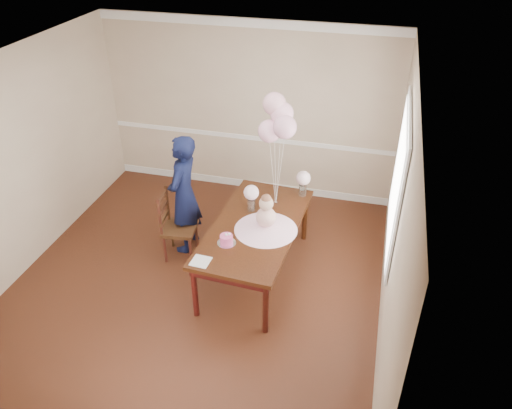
% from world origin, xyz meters
% --- Properties ---
extents(floor, '(4.50, 5.00, 0.00)m').
position_xyz_m(floor, '(0.00, 0.00, 0.00)').
color(floor, '#37180D').
rests_on(floor, ground).
extents(ceiling, '(4.50, 5.00, 0.02)m').
position_xyz_m(ceiling, '(0.00, 0.00, 2.70)').
color(ceiling, white).
rests_on(ceiling, wall_back).
extents(wall_back, '(4.50, 0.02, 2.70)m').
position_xyz_m(wall_back, '(0.00, 2.50, 1.35)').
color(wall_back, tan).
rests_on(wall_back, floor).
extents(wall_front, '(4.50, 0.02, 2.70)m').
position_xyz_m(wall_front, '(0.00, -2.50, 1.35)').
color(wall_front, tan).
rests_on(wall_front, floor).
extents(wall_left, '(0.02, 5.00, 2.70)m').
position_xyz_m(wall_left, '(-2.25, 0.00, 1.35)').
color(wall_left, tan).
rests_on(wall_left, floor).
extents(wall_right, '(0.02, 5.00, 2.70)m').
position_xyz_m(wall_right, '(2.25, 0.00, 1.35)').
color(wall_right, tan).
rests_on(wall_right, floor).
extents(chair_rail_trim, '(4.50, 0.02, 0.07)m').
position_xyz_m(chair_rail_trim, '(0.00, 2.49, 0.90)').
color(chair_rail_trim, white).
rests_on(chair_rail_trim, wall_back).
extents(crown_molding, '(4.50, 0.02, 0.12)m').
position_xyz_m(crown_molding, '(0.00, 2.49, 2.63)').
color(crown_molding, white).
rests_on(crown_molding, wall_back).
extents(baseboard_trim, '(4.50, 0.02, 0.12)m').
position_xyz_m(baseboard_trim, '(0.00, 2.49, 0.06)').
color(baseboard_trim, white).
rests_on(baseboard_trim, floor).
extents(window_frame, '(0.02, 1.66, 1.56)m').
position_xyz_m(window_frame, '(2.23, 0.50, 1.55)').
color(window_frame, silver).
rests_on(window_frame, wall_right).
extents(window_blinds, '(0.01, 1.50, 1.40)m').
position_xyz_m(window_blinds, '(2.21, 0.50, 1.55)').
color(window_blinds, white).
rests_on(window_blinds, wall_right).
extents(dining_table_top, '(1.12, 2.06, 0.05)m').
position_xyz_m(dining_table_top, '(0.66, 0.41, 0.73)').
color(dining_table_top, black).
rests_on(dining_table_top, table_leg_fl).
extents(table_apron, '(1.01, 1.95, 0.10)m').
position_xyz_m(table_apron, '(0.66, 0.41, 0.65)').
color(table_apron, black).
rests_on(table_apron, table_leg_fl).
extents(table_leg_fl, '(0.07, 0.07, 0.70)m').
position_xyz_m(table_leg_fl, '(0.18, -0.48, 0.35)').
color(table_leg_fl, black).
rests_on(table_leg_fl, floor).
extents(table_leg_fr, '(0.07, 0.07, 0.70)m').
position_xyz_m(table_leg_fr, '(1.02, -0.53, 0.35)').
color(table_leg_fr, black).
rests_on(table_leg_fr, floor).
extents(table_leg_bl, '(0.07, 0.07, 0.70)m').
position_xyz_m(table_leg_bl, '(0.29, 1.36, 0.35)').
color(table_leg_bl, black).
rests_on(table_leg_bl, floor).
extents(table_leg_br, '(0.07, 0.07, 0.70)m').
position_xyz_m(table_leg_br, '(1.13, 1.31, 0.35)').
color(table_leg_br, black).
rests_on(table_leg_br, floor).
extents(baby_skirt, '(0.81, 0.81, 0.10)m').
position_xyz_m(baby_skirt, '(0.80, 0.36, 0.80)').
color(baby_skirt, '#FFBBD7').
rests_on(baby_skirt, dining_table_top).
extents(baby_torso, '(0.24, 0.24, 0.24)m').
position_xyz_m(baby_torso, '(0.80, 0.36, 0.93)').
color(baby_torso, pink).
rests_on(baby_torso, baby_skirt).
extents(baby_head, '(0.17, 0.17, 0.17)m').
position_xyz_m(baby_head, '(0.80, 0.36, 1.12)').
color(baby_head, '#D4AC92').
rests_on(baby_head, baby_torso).
extents(baby_hair, '(0.12, 0.12, 0.12)m').
position_xyz_m(baby_hair, '(0.80, 0.36, 1.18)').
color(baby_hair, brown).
rests_on(baby_hair, baby_head).
extents(cake_platter, '(0.23, 0.23, 0.01)m').
position_xyz_m(cake_platter, '(0.43, -0.02, 0.76)').
color(cake_platter, silver).
rests_on(cake_platter, dining_table_top).
extents(birthday_cake, '(0.16, 0.16, 0.10)m').
position_xyz_m(birthday_cake, '(0.43, -0.02, 0.81)').
color(birthday_cake, '#D54386').
rests_on(birthday_cake, cake_platter).
extents(cake_flower_a, '(0.03, 0.03, 0.03)m').
position_xyz_m(cake_flower_a, '(0.43, -0.02, 0.87)').
color(cake_flower_a, silver).
rests_on(cake_flower_a, birthday_cake).
extents(cake_flower_b, '(0.03, 0.03, 0.03)m').
position_xyz_m(cake_flower_b, '(0.46, -0.01, 0.87)').
color(cake_flower_b, white).
rests_on(cake_flower_b, birthday_cake).
extents(rose_vase_near, '(0.11, 0.11, 0.16)m').
position_xyz_m(rose_vase_near, '(0.53, 0.72, 0.83)').
color(rose_vase_near, silver).
rests_on(rose_vase_near, dining_table_top).
extents(roses_near, '(0.19, 0.19, 0.19)m').
position_xyz_m(roses_near, '(0.53, 0.72, 1.01)').
color(roses_near, '#FFD5DF').
rests_on(roses_near, rose_vase_near).
extents(rose_vase_far, '(0.11, 0.11, 0.16)m').
position_xyz_m(rose_vase_far, '(1.09, 1.24, 0.83)').
color(rose_vase_far, silver).
rests_on(rose_vase_far, dining_table_top).
extents(roses_far, '(0.19, 0.19, 0.19)m').
position_xyz_m(roses_far, '(1.09, 1.24, 1.01)').
color(roses_far, silver).
rests_on(roses_far, rose_vase_far).
extents(napkin, '(0.21, 0.21, 0.01)m').
position_xyz_m(napkin, '(0.26, -0.41, 0.76)').
color(napkin, silver).
rests_on(napkin, dining_table_top).
extents(balloon_weight, '(0.04, 0.04, 0.02)m').
position_xyz_m(balloon_weight, '(0.79, 0.96, 0.76)').
color(balloon_weight, silver).
rests_on(balloon_weight, dining_table_top).
extents(balloon_a, '(0.28, 0.28, 0.28)m').
position_xyz_m(balloon_a, '(0.69, 0.96, 1.75)').
color(balloon_a, '#F6AECB').
rests_on(balloon_a, balloon_ribbon_a).
extents(balloon_b, '(0.28, 0.28, 0.28)m').
position_xyz_m(balloon_b, '(0.89, 0.90, 1.85)').
color(balloon_b, '#E2A0BD').
rests_on(balloon_b, balloon_ribbon_b).
extents(balloon_c, '(0.28, 0.28, 0.28)m').
position_xyz_m(balloon_c, '(0.82, 1.06, 1.95)').
color(balloon_c, '#F7AFCB').
rests_on(balloon_c, balloon_ribbon_c).
extents(balloon_d, '(0.28, 0.28, 0.28)m').
position_xyz_m(balloon_d, '(0.72, 1.08, 2.05)').
color(balloon_d, '#E5A2B2').
rests_on(balloon_d, balloon_ribbon_d).
extents(balloon_ribbon_a, '(0.09, 0.01, 0.84)m').
position_xyz_m(balloon_ribbon_a, '(0.74, 0.96, 1.18)').
color(balloon_ribbon_a, white).
rests_on(balloon_ribbon_a, balloon_weight).
extents(balloon_ribbon_b, '(0.10, 0.06, 0.94)m').
position_xyz_m(balloon_ribbon_b, '(0.84, 0.93, 1.23)').
color(balloon_ribbon_b, white).
rests_on(balloon_ribbon_b, balloon_weight).
extents(balloon_ribbon_c, '(0.03, 0.09, 1.04)m').
position_xyz_m(balloon_ribbon_c, '(0.80, 1.01, 1.28)').
color(balloon_ribbon_c, silver).
rests_on(balloon_ribbon_c, balloon_weight).
extents(balloon_ribbon_d, '(0.08, 0.11, 1.14)m').
position_xyz_m(balloon_ribbon_d, '(0.75, 1.02, 1.33)').
color(balloon_ribbon_d, white).
rests_on(balloon_ribbon_d, balloon_weight).
extents(dining_chair_seat, '(0.47, 0.47, 0.05)m').
position_xyz_m(dining_chair_seat, '(-0.40, 0.53, 0.43)').
color(dining_chair_seat, '#371E0F').
rests_on(dining_chair_seat, chair_leg_fl).
extents(chair_leg_fl, '(0.04, 0.04, 0.41)m').
position_xyz_m(chair_leg_fl, '(-0.55, 0.33, 0.21)').
color(chair_leg_fl, '#3C1510').
rests_on(chair_leg_fl, floor).
extents(chair_leg_fr, '(0.04, 0.04, 0.41)m').
position_xyz_m(chair_leg_fr, '(-0.21, 0.38, 0.21)').
color(chair_leg_fr, '#39150F').
rests_on(chair_leg_fr, floor).
extents(chair_leg_bl, '(0.04, 0.04, 0.41)m').
position_xyz_m(chair_leg_bl, '(-0.59, 0.67, 0.21)').
color(chair_leg_bl, '#39200F').
rests_on(chair_leg_bl, floor).
extents(chair_leg_br, '(0.04, 0.04, 0.41)m').
position_xyz_m(chair_leg_br, '(-0.25, 0.72, 0.21)').
color(chair_leg_br, '#36170E').
rests_on(chair_leg_br, floor).
extents(chair_back_post_l, '(0.04, 0.04, 0.53)m').
position_xyz_m(chair_back_post_l, '(-0.57, 0.33, 0.71)').
color(chair_back_post_l, '#37150F').
rests_on(chair_back_post_l, dining_chair_seat).
extents(chair_back_post_r, '(0.04, 0.04, 0.53)m').
position_xyz_m(chair_back_post_r, '(-0.61, 0.67, 0.71)').
color(chair_back_post_r, '#3D1F10').
rests_on(chair_back_post_r, dining_chair_seat).
extents(chair_slat_low, '(0.08, 0.38, 0.05)m').
position_xyz_m(chair_slat_low, '(-0.59, 0.50, 0.59)').
color(chair_slat_low, '#39200F').
rests_on(chair_slat_low, dining_chair_seat).
extents(chair_slat_mid, '(0.08, 0.38, 0.05)m').
position_xyz_m(chair_slat_mid, '(-0.59, 0.50, 0.74)').
color(chair_slat_mid, '#371A0F').
rests_on(chair_slat_mid, dining_chair_seat).
extents(chair_slat_top, '(0.08, 0.38, 0.05)m').
position_xyz_m(chair_slat_top, '(-0.59, 0.50, 0.90)').
color(chair_slat_top, '#3A1C0F').
rests_on(chair_slat_top, dining_chair_seat).
extents(woman, '(0.42, 0.61, 1.65)m').
position_xyz_m(woman, '(-0.39, 0.74, 0.83)').
color(woman, '#0E1333').
rests_on(woman, floor).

